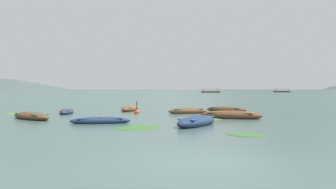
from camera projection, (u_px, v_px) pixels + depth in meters
ground_plane at (152, 89)px, 1507.36m from camera, size 6000.00×6000.00×0.00m
mountain_1 at (48, 42)px, 1912.98m from camera, size 1998.18×1998.18×523.01m
mountain_2 at (192, 71)px, 1809.05m from camera, size 669.01×669.01×193.28m
mountain_3 at (317, 37)px, 1588.49m from camera, size 1283.88×1283.88×485.20m
rowboat_0 at (100, 121)px, 20.11m from camera, size 3.62×1.33×0.48m
rowboat_1 at (130, 109)px, 31.84m from camera, size 2.00×4.03×0.60m
rowboat_2 at (197, 122)px, 18.92m from camera, size 3.26×4.09×0.69m
rowboat_3 at (67, 112)px, 28.11m from camera, size 1.31×3.39×0.47m
rowboat_4 at (31, 116)px, 22.97m from camera, size 3.90×3.94×0.59m
rowboat_5 at (231, 115)px, 23.51m from camera, size 4.44×2.92×0.67m
rowboat_6 at (188, 111)px, 28.26m from camera, size 3.46×1.72×0.60m
rowboat_7 at (226, 109)px, 30.61m from camera, size 3.78×3.21×0.57m
ferry_0 at (282, 92)px, 200.23m from camera, size 9.91×6.38×2.54m
ferry_1 at (211, 92)px, 183.70m from camera, size 10.38×4.63×2.54m
mooring_buoy at (137, 112)px, 28.02m from camera, size 0.45×0.45×1.12m
weed_patch_0 at (202, 119)px, 23.25m from camera, size 3.36×3.50×0.14m
weed_patch_2 at (17, 113)px, 28.43m from camera, size 3.01×3.39×0.14m
weed_patch_3 at (138, 128)px, 17.68m from camera, size 3.29×3.14×0.14m
weed_patch_4 at (246, 135)px, 14.95m from camera, size 2.26×2.15×0.14m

